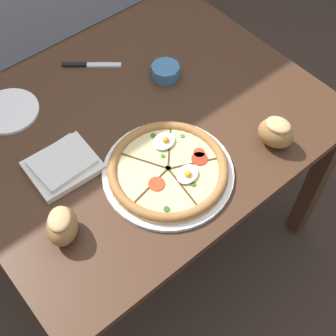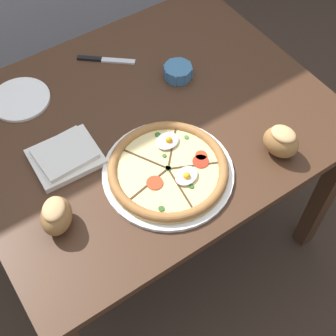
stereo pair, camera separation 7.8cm
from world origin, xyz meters
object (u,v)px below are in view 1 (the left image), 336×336
object	(u,v)px
dining_table	(140,140)
knife_main	(91,65)
napkin_folded	(63,165)
bread_piece_mid	(62,225)
pizza	(168,170)
bread_piece_near	(276,132)
ramekin_bowl	(165,71)
side_saucer	(9,111)

from	to	relation	value
dining_table	knife_main	xyz separation A→B (m)	(0.02, 0.29, 0.11)
napkin_folded	bread_piece_mid	size ratio (longest dim) A/B	1.49
knife_main	pizza	bearing A→B (deg)	-59.45
dining_table	pizza	size ratio (longest dim) A/B	3.01
bread_piece_near	ramekin_bowl	bearing A→B (deg)	98.74
dining_table	pizza	world-z (taller)	pizza
pizza	napkin_folded	size ratio (longest dim) A/B	1.90
ramekin_bowl	side_saucer	xyz separation A→B (m)	(-0.48, 0.19, -0.02)
ramekin_bowl	dining_table	bearing A→B (deg)	-154.24
pizza	ramekin_bowl	xyz separation A→B (m)	(0.25, 0.31, 0.00)
dining_table	bread_piece_near	size ratio (longest dim) A/B	8.93
bread_piece_near	knife_main	bearing A→B (deg)	109.94
napkin_folded	side_saucer	xyz separation A→B (m)	(-0.01, 0.29, -0.01)
dining_table	side_saucer	size ratio (longest dim) A/B	5.93
dining_table	bread_piece_near	xyz separation A→B (m)	(0.25, -0.33, 0.16)
pizza	side_saucer	bearing A→B (deg)	114.81
ramekin_bowl	knife_main	distance (m)	0.26
side_saucer	bread_piece_near	bearing A→B (deg)	-48.61
bread_piece_mid	ramekin_bowl	bearing A→B (deg)	26.04
ramekin_bowl	bread_piece_mid	xyz separation A→B (m)	(-0.57, -0.28, 0.03)
bread_piece_near	knife_main	distance (m)	0.67
dining_table	napkin_folded	world-z (taller)	napkin_folded
bread_piece_mid	knife_main	bearing A→B (deg)	49.42
ramekin_bowl	bread_piece_mid	bearing A→B (deg)	-153.96
bread_piece_near	bread_piece_mid	xyz separation A→B (m)	(-0.64, 0.14, -0.00)
dining_table	pizza	bearing A→B (deg)	-106.08
ramekin_bowl	bread_piece_near	size ratio (longest dim) A/B	0.78
napkin_folded	dining_table	bearing A→B (deg)	2.20
bread_piece_mid	knife_main	world-z (taller)	bread_piece_mid
knife_main	side_saucer	bearing A→B (deg)	-138.40
pizza	bread_piece_mid	size ratio (longest dim) A/B	2.83
dining_table	knife_main	size ratio (longest dim) A/B	6.83
bread_piece_near	bread_piece_mid	size ratio (longest dim) A/B	0.95
bread_piece_near	knife_main	xyz separation A→B (m)	(-0.23, 0.62, -0.05)
dining_table	pizza	distance (m)	0.26
bread_piece_near	side_saucer	world-z (taller)	bread_piece_near
knife_main	bread_piece_near	bearing A→B (deg)	-30.05
dining_table	knife_main	world-z (taller)	knife_main
napkin_folded	bread_piece_near	size ratio (longest dim) A/B	1.57
dining_table	bread_piece_mid	world-z (taller)	bread_piece_mid
ramekin_bowl	side_saucer	world-z (taller)	ramekin_bowl
dining_table	bread_piece_mid	size ratio (longest dim) A/B	8.51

